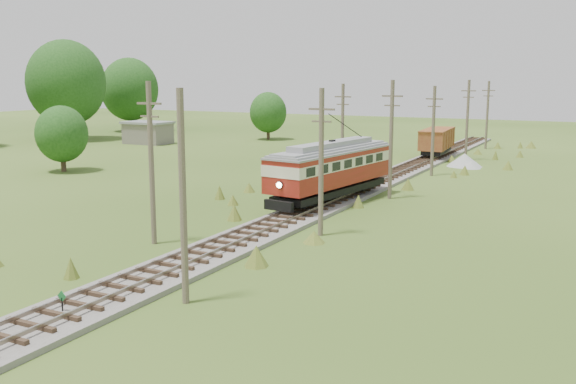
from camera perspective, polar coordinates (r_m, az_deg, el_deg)
The scene contains 19 objects.
ground at distance 25.81m, azimuth -21.51°, elevation -11.46°, with size 260.00×260.00×0.00m, color #2E4916.
railbed_main at distance 53.61m, azimuth 6.78°, elevation 0.44°, with size 3.60×96.00×0.57m.
switch_marker at distance 26.67m, azimuth -19.44°, elevation -9.18°, with size 0.45×0.06×1.08m.
streetcar at distance 46.97m, azimuth 3.92°, elevation 2.32°, with size 4.81×13.46×6.09m.
gondola at distance 75.58m, azimuth 13.10°, elevation 4.51°, with size 3.33×8.59×2.80m.
gravel_pile at distance 69.09m, azimuth 15.50°, elevation 2.70°, with size 3.77×4.00×1.37m.
utility_pole_r_1 at distance 26.07m, azimuth -9.33°, elevation -0.58°, with size 0.30×0.30×8.80m.
utility_pole_r_2 at distance 37.09m, azimuth 2.97°, elevation 2.77°, with size 1.60×0.30×8.60m.
utility_pole_r_3 at distance 49.17m, azimuth 9.15°, elevation 4.72°, with size 1.60×0.30×9.00m.
utility_pole_r_4 at distance 61.69m, azimuth 12.78°, elevation 5.40°, with size 1.60×0.30×8.40m.
utility_pole_r_5 at distance 74.21m, azimuth 15.65°, elevation 6.24°, with size 1.60×0.30×8.90m.
utility_pole_r_6 at distance 87.00m, azimuth 17.30°, elevation 6.62°, with size 1.60×0.30×8.70m.
utility_pole_l_a at distance 35.94m, azimuth -12.06°, elevation 2.64°, with size 1.60×0.30×9.00m.
utility_pole_l_b at distance 60.27m, azimuth 4.86°, elevation 5.60°, with size 1.60×0.30×8.60m.
tree_left_4 at distance 100.41m, azimuth -19.12°, elevation 9.16°, with size 11.34×11.34×14.61m.
tree_left_5 at distance 113.41m, azimuth -13.89°, elevation 8.85°, with size 9.66×9.66×12.44m.
tree_mid_a at distance 95.71m, azimuth -1.78°, elevation 7.08°, with size 5.46×5.46×7.03m.
tree_mid_c at distance 66.71m, azimuth -19.48°, elevation 4.89°, with size 5.04×5.04×6.49m.
shed at distance 91.91m, azimuth -12.35°, elevation 5.20°, with size 6.40×4.40×3.10m.
Camera 1 is at (18.45, -15.52, 9.21)m, focal length 40.00 mm.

